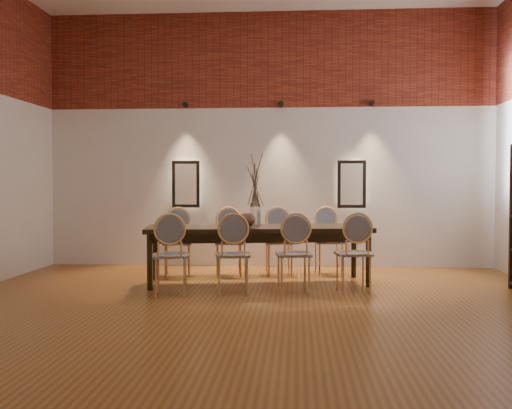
# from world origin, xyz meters

# --- Properties ---
(floor) EXTENTS (7.00, 7.00, 0.02)m
(floor) POSITION_xyz_m (0.00, 0.00, -0.01)
(floor) COLOR #9B5D24
(floor) RESTS_ON ground
(wall_back) EXTENTS (7.00, 0.10, 4.00)m
(wall_back) POSITION_xyz_m (0.00, 3.55, 2.00)
(wall_back) COLOR silver
(wall_back) RESTS_ON ground
(wall_front) EXTENTS (7.00, 0.10, 4.00)m
(wall_front) POSITION_xyz_m (0.00, -3.55, 2.00)
(wall_front) COLOR silver
(wall_front) RESTS_ON ground
(brick_band_back) EXTENTS (7.00, 0.02, 1.50)m
(brick_band_back) POSITION_xyz_m (0.00, 3.48, 3.25)
(brick_band_back) COLOR maroon
(brick_band_back) RESTS_ON ground
(niche_left) EXTENTS (0.36, 0.06, 0.66)m
(niche_left) POSITION_xyz_m (-1.30, 3.45, 1.30)
(niche_left) COLOR #FFEAC6
(niche_left) RESTS_ON wall_back
(niche_right) EXTENTS (0.36, 0.06, 0.66)m
(niche_right) POSITION_xyz_m (1.30, 3.45, 1.30)
(niche_right) COLOR #FFEAC6
(niche_right) RESTS_ON wall_back
(spot_fixture_left) EXTENTS (0.08, 0.10, 0.08)m
(spot_fixture_left) POSITION_xyz_m (-1.30, 3.42, 2.55)
(spot_fixture_left) COLOR black
(spot_fixture_left) RESTS_ON wall_back
(spot_fixture_mid) EXTENTS (0.08, 0.10, 0.08)m
(spot_fixture_mid) POSITION_xyz_m (0.20, 3.42, 2.55)
(spot_fixture_mid) COLOR black
(spot_fixture_mid) RESTS_ON wall_back
(spot_fixture_right) EXTENTS (0.08, 0.10, 0.08)m
(spot_fixture_right) POSITION_xyz_m (1.60, 3.42, 2.55)
(spot_fixture_right) COLOR black
(spot_fixture_right) RESTS_ON wall_back
(dining_table) EXTENTS (3.00, 1.35, 0.75)m
(dining_table) POSITION_xyz_m (-0.05, 1.85, 0.38)
(dining_table) COLOR black
(dining_table) RESTS_ON floor
(chair_near_a) EXTENTS (0.50, 0.50, 0.94)m
(chair_near_a) POSITION_xyz_m (-1.02, 0.95, 0.47)
(chair_near_a) COLOR #E7B370
(chair_near_a) RESTS_ON floor
(chair_near_b) EXTENTS (0.50, 0.50, 0.94)m
(chair_near_b) POSITION_xyz_m (-0.30, 1.06, 0.47)
(chair_near_b) COLOR #E7B370
(chair_near_b) RESTS_ON floor
(chair_near_c) EXTENTS (0.50, 0.50, 0.94)m
(chair_near_c) POSITION_xyz_m (0.42, 1.17, 0.47)
(chair_near_c) COLOR #E7B370
(chair_near_c) RESTS_ON floor
(chair_near_d) EXTENTS (0.50, 0.50, 0.94)m
(chair_near_d) POSITION_xyz_m (1.13, 1.27, 0.47)
(chair_near_d) COLOR #E7B370
(chair_near_d) RESTS_ON floor
(chair_far_a) EXTENTS (0.50, 0.50, 0.94)m
(chair_far_a) POSITION_xyz_m (-1.24, 2.43, 0.47)
(chair_far_a) COLOR #E7B370
(chair_far_a) RESTS_ON floor
(chair_far_b) EXTENTS (0.50, 0.50, 0.94)m
(chair_far_b) POSITION_xyz_m (-0.52, 2.53, 0.47)
(chair_far_b) COLOR #E7B370
(chair_far_b) RESTS_ON floor
(chair_far_c) EXTENTS (0.50, 0.50, 0.94)m
(chair_far_c) POSITION_xyz_m (0.20, 2.64, 0.47)
(chair_far_c) COLOR #E7B370
(chair_far_c) RESTS_ON floor
(chair_far_d) EXTENTS (0.50, 0.50, 0.94)m
(chair_far_d) POSITION_xyz_m (0.91, 2.75, 0.47)
(chair_far_d) COLOR #E7B370
(chair_far_d) RESTS_ON floor
(vase) EXTENTS (0.14, 0.14, 0.30)m
(vase) POSITION_xyz_m (-0.09, 1.84, 0.90)
(vase) COLOR silver
(vase) RESTS_ON dining_table
(dried_branches) EXTENTS (0.50, 0.50, 0.70)m
(dried_branches) POSITION_xyz_m (-0.09, 1.84, 1.35)
(dried_branches) COLOR #4D3E2E
(dried_branches) RESTS_ON vase
(bowl) EXTENTS (0.24, 0.24, 0.18)m
(bowl) POSITION_xyz_m (-0.20, 1.78, 0.84)
(bowl) COLOR #563121
(bowl) RESTS_ON dining_table
(book) EXTENTS (0.28, 0.22, 0.03)m
(book) POSITION_xyz_m (-0.29, 1.98, 0.77)
(book) COLOR #81275C
(book) RESTS_ON dining_table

